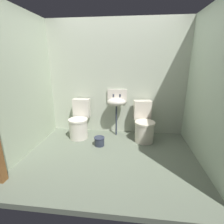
% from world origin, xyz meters
% --- Properties ---
extents(ground_plane, '(3.33, 2.42, 0.08)m').
position_xyz_m(ground_plane, '(0.00, 0.00, -0.04)').
color(ground_plane, slate).
extents(wall_back, '(3.33, 0.10, 2.40)m').
position_xyz_m(wall_back, '(0.00, 1.06, 1.20)').
color(wall_back, beige).
rests_on(wall_back, ground).
extents(wall_left, '(0.10, 2.22, 2.40)m').
position_xyz_m(wall_left, '(-1.51, 0.10, 1.20)').
color(wall_left, '#B5C3A7').
rests_on(wall_left, ground).
extents(wall_right, '(0.10, 2.22, 2.40)m').
position_xyz_m(wall_right, '(1.51, 0.10, 1.20)').
color(wall_right, '#B4C8AC').
rests_on(wall_right, ground).
extents(toilet_left, '(0.40, 0.59, 0.78)m').
position_xyz_m(toilet_left, '(-0.75, 0.66, 0.32)').
color(toilet_left, silver).
rests_on(toilet_left, ground).
extents(toilet_right, '(0.47, 0.64, 0.78)m').
position_xyz_m(toilet_right, '(0.61, 0.66, 0.32)').
color(toilet_right, silver).
rests_on(toilet_right, ground).
extents(sink, '(0.42, 0.34, 0.99)m').
position_xyz_m(sink, '(0.03, 0.85, 0.75)').
color(sink, '#2F3545').
rests_on(sink, ground).
extents(bucket, '(0.20, 0.20, 0.17)m').
position_xyz_m(bucket, '(-0.25, 0.29, 0.09)').
color(bucket, '#2F3545').
rests_on(bucket, ground).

